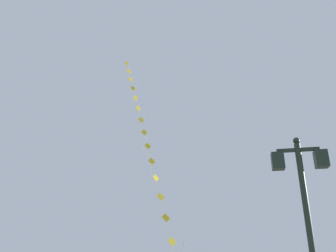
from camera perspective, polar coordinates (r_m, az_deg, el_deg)
name	(u,v)px	position (r m, az deg, el deg)	size (l,w,h in m)	color
twin_lantern_lamp_post	(304,195)	(8.40, 21.82, -10.60)	(1.25, 0.28, 4.46)	#1E2D23
kite_train	(144,132)	(25.58, -4.02, -0.96)	(7.32, 10.34, 20.11)	brown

